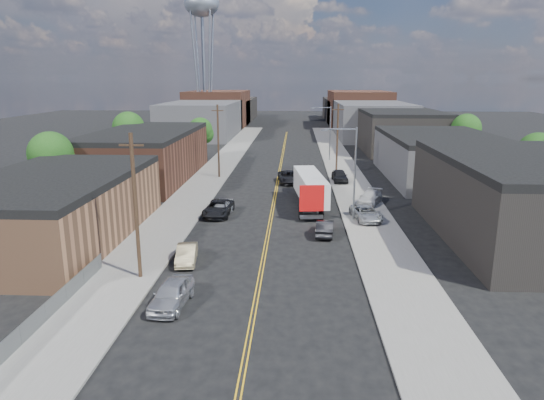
# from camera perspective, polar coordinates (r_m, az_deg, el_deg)

# --- Properties ---
(ground) EXTENTS (260.00, 260.00, 0.00)m
(ground) POSITION_cam_1_polar(r_m,az_deg,el_deg) (81.65, 1.12, 4.66)
(ground) COLOR black
(ground) RESTS_ON ground
(centerline) EXTENTS (0.32, 120.00, 0.01)m
(centerline) POSITION_cam_1_polar(r_m,az_deg,el_deg) (66.90, 0.74, 2.57)
(centerline) COLOR gold
(centerline) RESTS_ON ground
(sidewalk_left) EXTENTS (5.00, 140.00, 0.15)m
(sidewalk_left) POSITION_cam_1_polar(r_m,az_deg,el_deg) (67.89, -7.31, 2.69)
(sidewalk_left) COLOR slate
(sidewalk_left) RESTS_ON ground
(sidewalk_right) EXTENTS (5.00, 140.00, 0.15)m
(sidewalk_right) POSITION_cam_1_polar(r_m,az_deg,el_deg) (67.23, 8.86, 2.52)
(sidewalk_right) COLOR slate
(sidewalk_right) RESTS_ON ground
(warehouse_tan) EXTENTS (12.00, 22.00, 5.60)m
(warehouse_tan) POSITION_cam_1_polar(r_m,az_deg,el_deg) (44.82, -24.30, -0.80)
(warehouse_tan) COLOR brown
(warehouse_tan) RESTS_ON ground
(warehouse_brown) EXTENTS (12.00, 26.00, 6.60)m
(warehouse_brown) POSITION_cam_1_polar(r_m,az_deg,el_deg) (68.40, -14.60, 5.17)
(warehouse_brown) COLOR #512D20
(warehouse_brown) RESTS_ON ground
(industrial_right_a) EXTENTS (14.00, 22.00, 7.10)m
(industrial_right_a) POSITION_cam_1_polar(r_m,az_deg,el_deg) (46.08, 27.95, 0.14)
(industrial_right_a) COLOR black
(industrial_right_a) RESTS_ON ground
(industrial_right_b) EXTENTS (14.00, 24.00, 6.10)m
(industrial_right_b) POSITION_cam_1_polar(r_m,az_deg,el_deg) (70.12, 19.12, 4.86)
(industrial_right_b) COLOR #3A3A3C
(industrial_right_b) RESTS_ON ground
(industrial_right_c) EXTENTS (14.00, 22.00, 7.60)m
(industrial_right_c) POSITION_cam_1_polar(r_m,az_deg,el_deg) (95.06, 14.87, 7.84)
(industrial_right_c) COLOR black
(industrial_right_c) RESTS_ON ground
(skyline_left_a) EXTENTS (16.00, 30.00, 8.00)m
(skyline_left_a) POSITION_cam_1_polar(r_m,az_deg,el_deg) (118.03, -8.23, 9.39)
(skyline_left_a) COLOR #3A3A3C
(skyline_left_a) RESTS_ON ground
(skyline_right_a) EXTENTS (16.00, 30.00, 8.00)m
(skyline_right_a) POSITION_cam_1_polar(r_m,az_deg,el_deg) (117.23, 11.61, 9.22)
(skyline_right_a) COLOR #3A3A3C
(skyline_right_a) RESTS_ON ground
(skyline_left_b) EXTENTS (16.00, 26.00, 10.00)m
(skyline_left_b) POSITION_cam_1_polar(r_m,az_deg,el_deg) (142.53, -6.33, 10.63)
(skyline_left_b) COLOR #512D20
(skyline_left_b) RESTS_ON ground
(skyline_right_b) EXTENTS (16.00, 26.00, 10.00)m
(skyline_right_b) POSITION_cam_1_polar(r_m,az_deg,el_deg) (141.87, 10.12, 10.48)
(skyline_right_b) COLOR #512D20
(skyline_right_b) RESTS_ON ground
(skyline_left_c) EXTENTS (16.00, 40.00, 7.00)m
(skyline_left_c) POSITION_cam_1_polar(r_m,az_deg,el_deg) (162.37, -5.20, 10.54)
(skyline_left_c) COLOR black
(skyline_left_c) RESTS_ON ground
(skyline_right_c) EXTENTS (16.00, 40.00, 7.00)m
(skyline_right_c) POSITION_cam_1_polar(r_m,az_deg,el_deg) (161.79, 9.22, 10.40)
(skyline_right_c) COLOR black
(skyline_right_c) RESTS_ON ground
(water_tower) EXTENTS (9.00, 9.00, 36.90)m
(water_tower) POSITION_cam_1_polar(r_m,az_deg,el_deg) (133.90, -8.26, 21.36)
(water_tower) COLOR gray
(water_tower) RESTS_ON ground
(streetlight_near) EXTENTS (3.39, 0.25, 9.00)m
(streetlight_near) POSITION_cam_1_polar(r_m,az_deg,el_deg) (46.52, 9.26, 3.97)
(streetlight_near) COLOR gray
(streetlight_near) RESTS_ON ground
(streetlight_far) EXTENTS (3.39, 0.25, 9.00)m
(streetlight_far) POSITION_cam_1_polar(r_m,az_deg,el_deg) (81.09, 6.57, 8.31)
(streetlight_far) COLOR gray
(streetlight_far) RESTS_ON ground
(utility_pole_left_near) EXTENTS (1.60, 0.26, 10.00)m
(utility_pole_left_near) POSITION_cam_1_polar(r_m,az_deg,el_deg) (33.32, -15.75, -0.72)
(utility_pole_left_near) COLOR black
(utility_pole_left_near) RESTS_ON ground
(utility_pole_left_far) EXTENTS (1.60, 0.26, 10.00)m
(utility_pole_left_far) POSITION_cam_1_polar(r_m,az_deg,el_deg) (66.87, -6.34, 6.94)
(utility_pole_left_far) COLOR black
(utility_pole_left_far) RESTS_ON ground
(utility_pole_right) EXTENTS (1.60, 0.26, 10.00)m
(utility_pole_right) POSITION_cam_1_polar(r_m,az_deg,el_deg) (69.26, 7.69, 7.14)
(utility_pole_right) COLOR black
(utility_pole_right) RESTS_ON ground
(chainlink_fence) EXTENTS (0.05, 16.00, 1.22)m
(chainlink_fence) POSITION_cam_1_polar(r_m,az_deg,el_deg) (30.49, -25.11, -11.93)
(chainlink_fence) COLOR slate
(chainlink_fence) RESTS_ON ground
(tree_left_near) EXTENTS (4.85, 4.76, 7.91)m
(tree_left_near) POSITION_cam_1_polar(r_m,az_deg,el_deg) (57.54, -24.51, 4.65)
(tree_left_near) COLOR black
(tree_left_near) RESTS_ON ground
(tree_left_mid) EXTENTS (5.10, 5.04, 8.37)m
(tree_left_mid) POSITION_cam_1_polar(r_m,az_deg,el_deg) (80.35, -16.47, 7.89)
(tree_left_mid) COLOR black
(tree_left_mid) RESTS_ON ground
(tree_left_far) EXTENTS (4.35, 4.20, 6.97)m
(tree_left_far) POSITION_cam_1_polar(r_m,az_deg,el_deg) (84.57, -8.40, 7.96)
(tree_left_far) COLOR black
(tree_left_far) RESTS_ON ground
(tree_right_near) EXTENTS (4.60, 4.48, 7.44)m
(tree_right_near) POSITION_cam_1_polar(r_m,az_deg,el_deg) (63.51, 28.75, 4.68)
(tree_right_near) COLOR black
(tree_right_near) RESTS_ON ground
(tree_right_far) EXTENTS (4.85, 4.76, 7.91)m
(tree_right_far) POSITION_cam_1_polar(r_m,az_deg,el_deg) (85.54, 21.89, 7.59)
(tree_right_far) COLOR black
(tree_right_far) RESTS_ON ground
(semi_truck) EXTENTS (3.59, 14.03, 3.61)m
(semi_truck) POSITION_cam_1_polar(r_m,az_deg,el_deg) (52.73, 4.47, 1.66)
(semi_truck) COLOR #BDBDBD
(semi_truck) RESTS_ON ground
(car_left_a) EXTENTS (2.24, 4.76, 1.57)m
(car_left_a) POSITION_cam_1_polar(r_m,az_deg,el_deg) (30.27, -11.73, -10.75)
(car_left_a) COLOR #B7B8BC
(car_left_a) RESTS_ON ground
(car_left_b) EXTENTS (1.91, 4.16, 1.32)m
(car_left_b) POSITION_cam_1_polar(r_m,az_deg,el_deg) (36.83, -10.03, -6.29)
(car_left_b) COLOR #9C8D66
(car_left_b) RESTS_ON ground
(car_left_c) EXTENTS (2.78, 5.53, 1.50)m
(car_left_c) POSITION_cam_1_polar(r_m,az_deg,el_deg) (48.80, -6.33, -0.97)
(car_left_c) COLOR black
(car_left_c) RESTS_ON ground
(car_left_d) EXTENTS (2.18, 4.54, 1.28)m
(car_left_d) POSITION_cam_1_polar(r_m,az_deg,el_deg) (48.78, -5.96, -1.10)
(car_left_d) COLOR #B3B6B8
(car_left_d) RESTS_ON ground
(car_right_oncoming) EXTENTS (1.87, 4.31, 1.38)m
(car_right_oncoming) POSITION_cam_1_polar(r_m,az_deg,el_deg) (42.73, 6.24, -3.24)
(car_right_oncoming) COLOR black
(car_right_oncoming) RESTS_ON ground
(car_right_lot_a) EXTENTS (2.95, 5.15, 1.35)m
(car_right_lot_a) POSITION_cam_1_polar(r_m,az_deg,el_deg) (47.37, 10.97, -1.51)
(car_right_lot_a) COLOR #B8BBBD
(car_right_lot_a) RESTS_ON sidewalk_right
(car_right_lot_b) EXTENTS (3.57, 5.11, 1.37)m
(car_right_lot_b) POSITION_cam_1_polar(r_m,az_deg,el_deg) (53.58, 11.45, 0.29)
(car_right_lot_b) COLOR #BBBBBB
(car_right_lot_b) RESTS_ON sidewalk_right
(car_right_lot_c) EXTENTS (2.09, 4.66, 1.55)m
(car_right_lot_c) POSITION_cam_1_polar(r_m,az_deg,el_deg) (64.52, 7.97, 2.84)
(car_right_lot_c) COLOR black
(car_right_lot_c) RESTS_ON sidewalk_right
(car_ahead_truck) EXTENTS (3.21, 5.86, 1.56)m
(car_ahead_truck) POSITION_cam_1_polar(r_m,az_deg,el_deg) (63.78, 1.99, 2.70)
(car_ahead_truck) COLOR black
(car_ahead_truck) RESTS_ON ground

